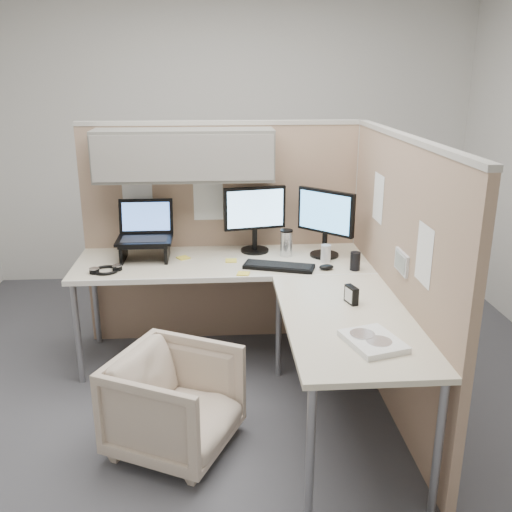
{
  "coord_description": "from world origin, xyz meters",
  "views": [
    {
      "loc": [
        -0.14,
        -3.15,
        1.97
      ],
      "look_at": [
        0.1,
        0.25,
        0.85
      ],
      "focal_mm": 40.0,
      "sensor_mm": 36.0,
      "label": 1
    }
  ],
  "objects": [
    {
      "name": "monitor_left",
      "position": [
        0.12,
        0.72,
        1.0
      ],
      "size": [
        0.44,
        0.2,
        0.47
      ],
      "rotation": [
        0.0,
        0.0,
        0.21
      ],
      "color": "black",
      "rests_on": "desk"
    },
    {
      "name": "keyboard",
      "position": [
        0.26,
        0.35,
        0.74
      ],
      "size": [
        0.48,
        0.28,
        0.02
      ],
      "primitive_type": "cube",
      "rotation": [
        0.0,
        0.0,
        -0.31
      ],
      "color": "black",
      "rests_on": "desk"
    },
    {
      "name": "soda_can_green",
      "position": [
        0.74,
        0.28,
        0.79
      ],
      "size": [
        0.07,
        0.07,
        0.12
      ],
      "primitive_type": "cylinder",
      "color": "black",
      "rests_on": "desk"
    },
    {
      "name": "partition_back",
      "position": [
        -0.22,
        0.83,
        1.1
      ],
      "size": [
        2.0,
        0.36,
        1.63
      ],
      "color": "tan",
      "rests_on": "ground"
    },
    {
      "name": "desk",
      "position": [
        0.12,
        0.13,
        0.69
      ],
      "size": [
        2.0,
        1.98,
        0.73
      ],
      "color": "beige",
      "rests_on": "ground"
    },
    {
      "name": "headphones",
      "position": [
        -0.86,
        0.36,
        0.74
      ],
      "size": [
        0.21,
        0.21,
        0.03
      ],
      "rotation": [
        0.0,
        0.0,
        0.35
      ],
      "color": "black",
      "rests_on": "desk"
    },
    {
      "name": "partition_right",
      "position": [
        0.9,
        -0.07,
        0.82
      ],
      "size": [
        0.07,
        2.03,
        1.63
      ],
      "color": "tan",
      "rests_on": "ground"
    },
    {
      "name": "mouse",
      "position": [
        0.56,
        0.3,
        0.75
      ],
      "size": [
        0.1,
        0.07,
        0.03
      ],
      "primitive_type": "ellipsoid",
      "rotation": [
        0.0,
        0.0,
        0.12
      ],
      "color": "black",
      "rests_on": "desk"
    },
    {
      "name": "sticky_note_b",
      "position": [
        0.02,
        0.25,
        0.73
      ],
      "size": [
        0.09,
        0.09,
        0.01
      ],
      "primitive_type": "cube",
      "rotation": [
        0.0,
        0.0,
        -0.22
      ],
      "color": "yellow",
      "rests_on": "desk"
    },
    {
      "name": "office_chair",
      "position": [
        -0.38,
        -0.48,
        0.3
      ],
      "size": [
        0.75,
        0.77,
        0.61
      ],
      "primitive_type": "imported",
      "rotation": [
        0.0,
        0.0,
        1.12
      ],
      "color": "beige",
      "rests_on": "ground"
    },
    {
      "name": "ground",
      "position": [
        0.0,
        0.0,
        0.0
      ],
      "size": [
        4.5,
        4.5,
        0.0
      ],
      "primitive_type": "plane",
      "color": "#424147",
      "rests_on": "ground"
    },
    {
      "name": "monitor_right",
      "position": [
        0.6,
        0.59,
        1.0
      ],
      "size": [
        0.34,
        0.33,
        0.47
      ],
      "rotation": [
        0.0,
        0.0,
        -0.78
      ],
      "color": "black",
      "rests_on": "desk"
    },
    {
      "name": "laptop_station",
      "position": [
        -0.63,
        0.62,
        0.88
      ],
      "size": [
        0.37,
        0.32,
        0.39
      ],
      "color": "black",
      "rests_on": "desk"
    },
    {
      "name": "sticky_note_c",
      "position": [
        -0.38,
        0.6,
        0.73
      ],
      "size": [
        0.11,
        0.11,
        0.01
      ],
      "primitive_type": "cube",
      "rotation": [
        0.0,
        0.0,
        0.59
      ],
      "color": "yellow",
      "rests_on": "desk"
    },
    {
      "name": "travel_mug",
      "position": [
        0.34,
        0.61,
        0.82
      ],
      "size": [
        0.09,
        0.09,
        0.19
      ],
      "color": "silver",
      "rests_on": "desk"
    },
    {
      "name": "paper_stack",
      "position": [
        0.58,
        -0.76,
        0.75
      ],
      "size": [
        0.3,
        0.34,
        0.03
      ],
      "rotation": [
        0.0,
        0.0,
        0.29
      ],
      "color": "white",
      "rests_on": "desk"
    },
    {
      "name": "soda_can_silver",
      "position": [
        0.58,
        0.45,
        0.79
      ],
      "size": [
        0.07,
        0.07,
        0.12
      ],
      "primitive_type": "cylinder",
      "color": "silver",
      "rests_on": "desk"
    },
    {
      "name": "desk_clock",
      "position": [
        0.59,
        -0.26,
        0.78
      ],
      "size": [
        0.06,
        0.11,
        0.1
      ],
      "rotation": [
        0.0,
        0.0,
        -1.28
      ],
      "color": "black",
      "rests_on": "desk"
    },
    {
      "name": "sticky_note_d",
      "position": [
        -0.05,
        0.52,
        0.73
      ],
      "size": [
        0.08,
        0.08,
        0.01
      ],
      "primitive_type": "cube",
      "rotation": [
        0.0,
        0.0,
        -0.03
      ],
      "color": "yellow",
      "rests_on": "desk"
    }
  ]
}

